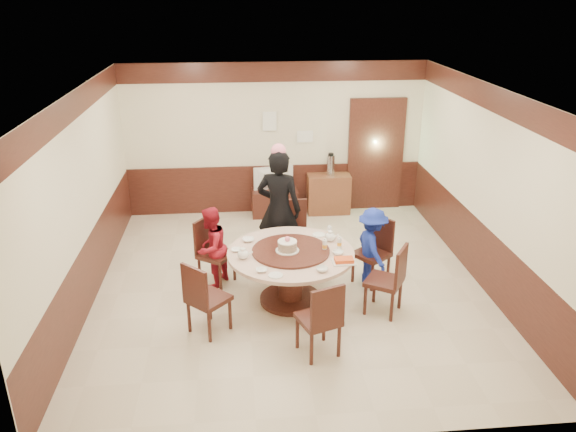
{
  "coord_description": "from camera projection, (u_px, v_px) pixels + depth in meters",
  "views": [
    {
      "loc": [
        -0.7,
        -7.1,
        4.02
      ],
      "look_at": [
        -0.04,
        -0.02,
        1.1
      ],
      "focal_mm": 35.0,
      "sensor_mm": 36.0,
      "label": 1
    }
  ],
  "objects": [
    {
      "name": "teapot_right",
      "position": [
        330.0,
        237.0,
        7.76
      ],
      "size": [
        0.17,
        0.15,
        0.13
      ],
      "primitive_type": "ellipsoid",
      "color": "white",
      "rests_on": "banquet_table"
    },
    {
      "name": "saucer_far",
      "position": [
        319.0,
        235.0,
        7.96
      ],
      "size": [
        0.18,
        0.18,
        0.01
      ],
      "primitive_type": "cylinder",
      "color": "white",
      "rests_on": "banquet_table"
    },
    {
      "name": "bowl_2",
      "position": [
        262.0,
        270.0,
        6.94
      ],
      "size": [
        0.14,
        0.14,
        0.03
      ],
      "primitive_type": "imported",
      "color": "white",
      "rests_on": "banquet_table"
    },
    {
      "name": "person_red",
      "position": [
        211.0,
        248.0,
        7.94
      ],
      "size": [
        0.67,
        0.72,
        1.19
      ],
      "primitive_type": "imported",
      "rotation": [
        0.0,
        0.0,
        4.21
      ],
      "color": "maroon",
      "rests_on": "ground"
    },
    {
      "name": "banquet_table",
      "position": [
        291.0,
        266.0,
        7.54
      ],
      "size": [
        1.7,
        1.7,
        0.78
      ],
      "color": "#3C1912",
      "rests_on": "ground"
    },
    {
      "name": "bowl_3",
      "position": [
        338.0,
        253.0,
        7.38
      ],
      "size": [
        0.15,
        0.15,
        0.05
      ],
      "primitive_type": "imported",
      "color": "white",
      "rests_on": "banquet_table"
    },
    {
      "name": "bottle_1",
      "position": [
        339.0,
        243.0,
        7.52
      ],
      "size": [
        0.06,
        0.06,
        0.16
      ],
      "primitive_type": "cylinder",
      "color": "white",
      "rests_on": "banquet_table"
    },
    {
      "name": "tv_stand",
      "position": [
        275.0,
        202.0,
        10.57
      ],
      "size": [
        0.85,
        0.45,
        0.5
      ],
      "primitive_type": "cube",
      "color": "#3C1912",
      "rests_on": "ground"
    },
    {
      "name": "television",
      "position": [
        274.0,
        179.0,
        10.39
      ],
      "size": [
        0.76,
        0.23,
        0.43
      ],
      "primitive_type": "imported",
      "rotation": [
        0.0,
        0.0,
        3.33
      ],
      "color": "gray",
      "rests_on": "tv_stand"
    },
    {
      "name": "shrimp_platter",
      "position": [
        344.0,
        261.0,
        7.15
      ],
      "size": [
        0.3,
        0.2,
        0.06
      ],
      "color": "white",
      "rests_on": "banquet_table"
    },
    {
      "name": "teapot_left",
      "position": [
        243.0,
        254.0,
        7.25
      ],
      "size": [
        0.17,
        0.15,
        0.13
      ],
      "primitive_type": "ellipsoid",
      "color": "white",
      "rests_on": "banquet_table"
    },
    {
      "name": "bowl_4",
      "position": [
        236.0,
        250.0,
        7.47
      ],
      "size": [
        0.14,
        0.14,
        0.03
      ],
      "primitive_type": "imported",
      "color": "white",
      "rests_on": "banquet_table"
    },
    {
      "name": "chair_4",
      "position": [
        319.0,
        331.0,
        6.53
      ],
      "size": [
        0.56,
        0.57,
        0.97
      ],
      "rotation": [
        0.0,
        0.0,
        6.64
      ],
      "color": "#3C1912",
      "rests_on": "ground"
    },
    {
      "name": "bottle_2",
      "position": [
        329.0,
        232.0,
        7.86
      ],
      "size": [
        0.06,
        0.06,
        0.16
      ],
      "primitive_type": "cylinder",
      "color": "white",
      "rests_on": "banquet_table"
    },
    {
      "name": "chair_2",
      "position": [
        215.0,
        263.0,
        8.12
      ],
      "size": [
        0.61,
        0.61,
        0.97
      ],
      "rotation": [
        0.0,
        0.0,
        4.13
      ],
      "color": "#3C1912",
      "rests_on": "ground"
    },
    {
      "name": "chair_5",
      "position": [
        385.0,
        291.0,
        7.37
      ],
      "size": [
        0.61,
        0.61,
        0.97
      ],
      "rotation": [
        0.0,
        0.0,
        7.29
      ],
      "color": "#3C1912",
      "rests_on": "ground"
    },
    {
      "name": "bowl_1",
      "position": [
        322.0,
        269.0,
        6.94
      ],
      "size": [
        0.15,
        0.15,
        0.05
      ],
      "primitive_type": "imported",
      "color": "white",
      "rests_on": "banquet_table"
    },
    {
      "name": "birthday_cake",
      "position": [
        287.0,
        246.0,
        7.39
      ],
      "size": [
        0.31,
        0.31,
        0.21
      ],
      "color": "white",
      "rests_on": "banquet_table"
    },
    {
      "name": "person_standing",
      "position": [
        279.0,
        209.0,
        8.4
      ],
      "size": [
        0.78,
        0.64,
        1.85
      ],
      "primitive_type": "imported",
      "rotation": [
        0.0,
        0.0,
        2.81
      ],
      "color": "black",
      "rests_on": "ground"
    },
    {
      "name": "bowl_0",
      "position": [
        248.0,
        240.0,
        7.76
      ],
      "size": [
        0.16,
        0.16,
        0.04
      ],
      "primitive_type": "imported",
      "color": "white",
      "rests_on": "banquet_table"
    },
    {
      "name": "chair_1",
      "position": [
        295.0,
        243.0,
        8.74
      ],
      "size": [
        0.45,
        0.46,
        0.97
      ],
      "rotation": [
        0.0,
        0.0,
        3.15
      ],
      "color": "#3C1912",
      "rests_on": "ground"
    },
    {
      "name": "notice_left",
      "position": [
        270.0,
        121.0,
        10.18
      ],
      "size": [
        0.25,
        0.0,
        0.35
      ],
      "primitive_type": "cube",
      "color": "white",
      "rests_on": "room"
    },
    {
      "name": "side_cabinet",
      "position": [
        328.0,
        194.0,
        10.63
      ],
      "size": [
        0.8,
        0.4,
        0.75
      ],
      "primitive_type": "cube",
      "color": "brown",
      "rests_on": "ground"
    },
    {
      "name": "chair_3",
      "position": [
        208.0,
        310.0,
        6.95
      ],
      "size": [
        0.62,
        0.62,
        0.97
      ],
      "rotation": [
        0.0,
        0.0,
        5.52
      ],
      "color": "#3C1912",
      "rests_on": "ground"
    },
    {
      "name": "thermos",
      "position": [
        331.0,
        165.0,
        10.42
      ],
      "size": [
        0.15,
        0.15,
        0.38
      ],
      "primitive_type": "cylinder",
      "color": "silver",
      "rests_on": "side_cabinet"
    },
    {
      "name": "person_blue",
      "position": [
        372.0,
        247.0,
        7.96
      ],
      "size": [
        0.55,
        0.81,
        1.17
      ],
      "primitive_type": "imported",
      "rotation": [
        0.0,
        0.0,
        1.73
      ],
      "color": "#172997",
      "rests_on": "ground"
    },
    {
      "name": "saucer_near",
      "position": [
        276.0,
        275.0,
        6.84
      ],
      "size": [
        0.18,
        0.18,
        0.01
      ],
      "primitive_type": "cylinder",
      "color": "white",
      "rests_on": "banquet_table"
    },
    {
      "name": "bottle_0",
      "position": [
        325.0,
        245.0,
        7.45
      ],
      "size": [
        0.06,
        0.06,
        0.16
      ],
      "primitive_type": "cylinder",
      "color": "white",
      "rests_on": "banquet_table"
    },
    {
      "name": "chair_0",
      "position": [
        372.0,
        263.0,
        8.13
      ],
      "size": [
        0.62,
        0.62,
        0.97
      ],
      "rotation": [
        0.0,
        0.0,
        2.22
      ],
      "color": "#3C1912",
      "rests_on": "ground"
    },
    {
      "name": "room",
      "position": [
        291.0,
        216.0,
        7.74
      ],
      "size": [
        6.0,
        6.04,
        2.84
      ],
      "color": "beige",
      "rests_on": "ground"
    },
    {
      "name": "notice_right",
      "position": [
        305.0,
        137.0,
        10.35
      ],
      "size": [
        0.3,
        0.0,
        0.22
      ],
      "primitive_type": "cube",
      "color": "white",
      "rests_on": "room"
    }
  ]
}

